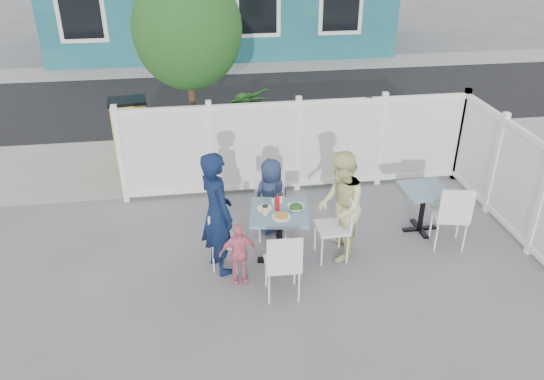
{
  "coord_description": "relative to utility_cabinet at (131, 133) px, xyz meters",
  "views": [
    {
      "loc": [
        -1.52,
        -5.65,
        4.34
      ],
      "look_at": [
        -0.59,
        0.71,
        0.92
      ],
      "focal_mm": 35.0,
      "sensor_mm": 36.0,
      "label": 1
    }
  ],
  "objects": [
    {
      "name": "man",
      "position": [
        1.43,
        -3.7,
        0.27
      ],
      "size": [
        0.63,
        0.74,
        1.72
      ],
      "primitive_type": "imported",
      "rotation": [
        0.0,
        0.0,
        1.98
      ],
      "color": "#0D1939",
      "rests_on": "ground"
    },
    {
      "name": "utility_cabinet",
      "position": [
        0.0,
        0.0,
        0.0
      ],
      "size": [
        0.69,
        0.53,
        1.19
      ],
      "primitive_type": "cube",
      "rotation": [
        0.0,
        0.0,
        0.11
      ],
      "color": "gold",
      "rests_on": "ground"
    },
    {
      "name": "near_sidewalk",
      "position": [
        2.8,
        -0.2,
        -0.59
      ],
      "size": [
        24.0,
        2.6,
        0.01
      ],
      "primitive_type": "cube",
      "color": "gray",
      "rests_on": "ground"
    },
    {
      "name": "chair_back",
      "position": [
        2.25,
        -2.92,
        -0.02
      ],
      "size": [
        0.46,
        0.44,
        0.98
      ],
      "rotation": [
        0.0,
        0.0,
        3.11
      ],
      "color": "white",
      "rests_on": "ground"
    },
    {
      "name": "coffee_cup_b",
      "position": [
        2.3,
        -3.45,
        0.28
      ],
      "size": [
        0.08,
        0.08,
        0.12
      ],
      "primitive_type": "cylinder",
      "color": "beige",
      "rests_on": "main_table"
    },
    {
      "name": "salad_bowl",
      "position": [
        2.48,
        -3.68,
        0.25
      ],
      "size": [
        0.23,
        0.23,
        0.06
      ],
      "primitive_type": "imported",
      "color": "white",
      "rests_on": "main_table"
    },
    {
      "name": "plate_side",
      "position": [
        2.07,
        -3.6,
        0.22
      ],
      "size": [
        0.2,
        0.2,
        0.01
      ],
      "primitive_type": "cylinder",
      "color": "white",
      "rests_on": "main_table"
    },
    {
      "name": "street",
      "position": [
        2.8,
        3.5,
        -0.59
      ],
      "size": [
        24.0,
        5.0,
        0.01
      ],
      "primitive_type": "cube",
      "color": "black",
      "rests_on": "ground"
    },
    {
      "name": "boy",
      "position": [
        2.27,
        -2.87,
        -0.01
      ],
      "size": [
        0.67,
        0.55,
        1.18
      ],
      "primitive_type": "imported",
      "rotation": [
        0.0,
        0.0,
        3.5
      ],
      "color": "#212E4E",
      "rests_on": "ground"
    },
    {
      "name": "potted_shrub_a",
      "position": [
        2.13,
        -0.9,
        0.24
      ],
      "size": [
        1.28,
        1.28,
        1.66
      ],
      "primitive_type": "imported",
      "rotation": [
        0.0,
        0.0,
        3.69
      ],
      "color": "#133F15",
      "rests_on": "ground"
    },
    {
      "name": "woman",
      "position": [
        3.1,
        -3.64,
        0.19
      ],
      "size": [
        0.72,
        0.85,
        1.56
      ],
      "primitive_type": "imported",
      "rotation": [
        0.0,
        0.0,
        -1.75
      ],
      "color": "#DAD54C",
      "rests_on": "ground"
    },
    {
      "name": "chair_near",
      "position": [
        2.18,
        -4.46,
        -0.04
      ],
      "size": [
        0.44,
        0.43,
        0.95
      ],
      "rotation": [
        0.0,
        0.0,
        -0.03
      ],
      "color": "white",
      "rests_on": "ground"
    },
    {
      "name": "plate_main",
      "position": [
        2.26,
        -3.85,
        0.22
      ],
      "size": [
        0.24,
        0.24,
        0.02
      ],
      "primitive_type": "cylinder",
      "color": "white",
      "rests_on": "main_table"
    },
    {
      "name": "potted_shrub_b",
      "position": [
        4.16,
        -1.0,
        0.22
      ],
      "size": [
        1.47,
        1.28,
        1.62
      ],
      "primitive_type": "imported",
      "rotation": [
        0.0,
        0.0,
        0.01
      ],
      "color": "#133F15",
      "rests_on": "ground"
    },
    {
      "name": "pepper_shaker",
      "position": [
        2.2,
        -3.45,
        0.25
      ],
      "size": [
        0.03,
        0.03,
        0.07
      ],
      "primitive_type": "cylinder",
      "color": "black",
      "rests_on": "main_table"
    },
    {
      "name": "ground",
      "position": [
        2.8,
        -4.0,
        -0.59
      ],
      "size": [
        80.0,
        80.0,
        0.0
      ],
      "primitive_type": "plane",
      "color": "slate"
    },
    {
      "name": "chair_right",
      "position": [
        3.07,
        -3.67,
        -0.02
      ],
      "size": [
        0.44,
        0.45,
        0.98
      ],
      "rotation": [
        0.0,
        0.0,
        1.6
      ],
      "color": "white",
      "rests_on": "ground"
    },
    {
      "name": "toddler",
      "position": [
        1.67,
        -4.02,
        -0.17
      ],
      "size": [
        0.52,
        0.25,
        0.85
      ],
      "primitive_type": "imported",
      "rotation": [
        0.0,
        0.0,
        0.09
      ],
      "color": "pink",
      "rests_on": "ground"
    },
    {
      "name": "coffee_cup_a",
      "position": [
        2.06,
        -3.74,
        0.27
      ],
      "size": [
        0.08,
        0.08,
        0.11
      ],
      "primitive_type": "cylinder",
      "color": "beige",
      "rests_on": "main_table"
    },
    {
      "name": "fence_right",
      "position": [
        5.8,
        -3.4,
        0.19
      ],
      "size": [
        0.08,
        3.66,
        1.6
      ],
      "rotation": [
        0.0,
        0.0,
        1.57
      ],
      "color": "white",
      "rests_on": "ground"
    },
    {
      "name": "chair_left",
      "position": [
        1.49,
        -3.66,
        -0.09
      ],
      "size": [
        0.49,
        0.5,
        0.87
      ],
      "rotation": [
        0.0,
        0.0,
        -1.92
      ],
      "color": "white",
      "rests_on": "ground"
    },
    {
      "name": "spare_table",
      "position": [
        4.51,
        -3.18,
        -0.05
      ],
      "size": [
        0.69,
        0.69,
        0.71
      ],
      "rotation": [
        0.0,
        0.0,
        0.03
      ],
      "color": "#436379",
      "rests_on": "ground"
    },
    {
      "name": "salt_shaker",
      "position": [
        2.2,
        -3.48,
        0.26
      ],
      "size": [
        0.03,
        0.03,
        0.08
      ],
      "primitive_type": "cylinder",
      "color": "white",
      "rests_on": "main_table"
    },
    {
      "name": "chair_spare",
      "position": [
        4.71,
        -3.7,
        -0.01
      ],
      "size": [
        0.54,
        0.52,
        1.0
      ],
      "rotation": [
        0.0,
        0.0,
        -0.22
      ],
      "color": "white",
      "rests_on": "ground"
    },
    {
      "name": "tree",
      "position": [
        1.2,
        -0.7,
        2.0
      ],
      "size": [
        1.8,
        1.62,
        3.59
      ],
      "color": "#382316",
      "rests_on": "ground"
    },
    {
      "name": "far_sidewalk",
      "position": [
        2.8,
        6.6,
        -0.59
      ],
      "size": [
        24.0,
        1.6,
        0.01
      ],
      "primitive_type": "cube",
      "color": "gray",
      "rests_on": "ground"
    },
    {
      "name": "ketchup_bottle",
      "position": [
        2.24,
        -3.64,
        0.31
      ],
      "size": [
        0.06,
        0.06,
        0.19
      ],
      "primitive_type": "cylinder",
      "color": "#B20B12",
      "rests_on": "main_table"
    },
    {
      "name": "fence_back",
      "position": [
        2.9,
        -1.6,
        0.19
      ],
      "size": [
        5.86,
        0.08,
        1.6
      ],
      "color": "white",
      "rests_on": "ground"
    },
    {
      "name": "main_table",
      "position": [
        2.26,
        -3.69,
        0.03
      ],
      "size": [
        0.88,
        0.88,
        0.81
      ],
      "rotation": [
        0.0,
        0.0,
        -0.16
      ],
      "color": "#436379",
      "rests_on": "ground"
    }
  ]
}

